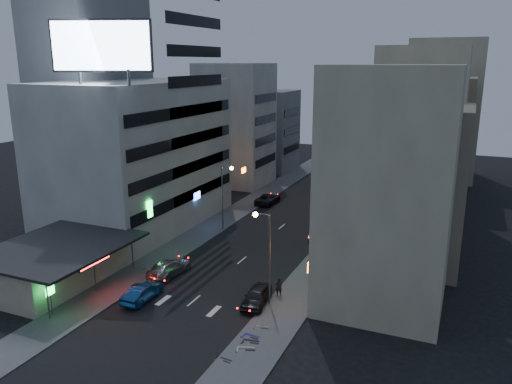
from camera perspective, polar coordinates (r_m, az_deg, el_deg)
The scene contains 29 objects.
ground at distance 41.88m, azimuth -9.95°, elevation -14.42°, with size 180.00×180.00×0.00m, color black.
sidewalk_left at distance 69.75m, azimuth -2.06°, elevation -2.14°, with size 4.00×120.00×0.12m, color #4C4C4F.
sidewalk_right at distance 64.84m, azimuth 10.86°, elevation -3.71°, with size 4.00×120.00×0.12m, color #4C4C4F.
food_court at distance 50.70m, azimuth -22.20°, elevation -7.54°, with size 11.00×13.00×3.88m.
white_building at distance 63.84m, azimuth -13.38°, elevation 4.15°, with size 14.00×24.00×18.00m, color silver.
grey_tower at distance 70.93m, azimuth -18.28°, elevation 11.35°, with size 10.00×14.00×34.00m, color slate.
shophouse_near at distance 42.45m, azimuth 14.90°, elevation 0.25°, with size 10.00×11.00×20.00m, color beige.
shophouse_mid at distance 53.97m, azimuth 17.16°, elevation 0.93°, with size 11.00×12.00×16.00m, color gray.
shophouse_far at distance 66.20m, azimuth 18.22°, elevation 5.94°, with size 10.00×14.00×22.00m, color beige.
far_left_a at distance 84.17m, azimuth -2.39°, elevation 7.68°, with size 11.00×10.00×20.00m, color silver.
far_left_b at distance 96.46m, azimuth 0.72°, elevation 7.09°, with size 12.00×10.00×15.00m, color slate.
far_right_a at distance 81.26m, azimuth 19.50°, elevation 5.90°, with size 11.00×12.00×18.00m, color gray.
far_right_b at distance 94.79m, azimuth 20.60°, elevation 8.77°, with size 12.00×12.00×24.00m, color beige.
billboard at distance 52.52m, azimuth -17.26°, elevation 15.62°, with size 9.52×3.75×6.20m.
street_lamp_right_near at distance 41.91m, azimuth 1.07°, elevation -6.07°, with size 1.60×0.44×8.02m.
street_lamp_left at distance 60.52m, azimuth -3.55°, elevation 0.44°, with size 1.60×0.44×8.02m.
street_lamp_right_far at distance 73.36m, azimuth 11.18°, elevation 2.71°, with size 1.60×0.44×8.02m.
parked_car_right_near at distance 43.55m, azimuth 0.07°, elevation -11.84°, with size 1.82×4.52×1.54m, color black.
parked_car_right_mid at distance 59.19m, azimuth 7.21°, elevation -4.77°, with size 1.34×3.85×1.27m, color #96979D.
parked_car_left at distance 73.20m, azimuth 1.36°, elevation -0.77°, with size 2.45×5.32×1.48m, color #25252A.
parked_car_right_far at distance 68.66m, azimuth 8.99°, elevation -2.01°, with size 2.03×5.00×1.45m, color #94969C.
road_car_blue at distance 45.38m, azimuth -12.83°, elevation -11.12°, with size 1.57×4.50×1.48m, color navy.
road_car_silver at distance 49.93m, azimuth -9.92°, elevation -8.48°, with size 2.17×5.33×1.55m, color #ACB1B5.
person at distance 44.82m, azimuth 2.61°, elevation -10.75°, with size 0.63×0.41×1.72m, color black.
scooter_black_a at distance 36.29m, azimuth -2.68°, elevation -18.02°, with size 1.62×0.54×0.99m, color black, non-canonical shape.
scooter_silver_a at distance 37.61m, azimuth -0.08°, elevation -16.53°, with size 1.97×0.66×1.21m, color #929498, non-canonical shape.
scooter_blue at distance 38.85m, azimuth 0.50°, elevation -15.48°, with size 1.88×0.63×1.15m, color navy, non-canonical shape.
scooter_black_b at distance 38.34m, azimuth 0.44°, elevation -15.94°, with size 1.85×0.62×1.13m, color black, non-canonical shape.
scooter_silver_b at distance 40.18m, azimuth 1.48°, elevation -14.53°, with size 1.60×0.53×0.98m, color #9DA1A5, non-canonical shape.
Camera 1 is at (20.67, -30.32, 20.20)m, focal length 35.00 mm.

